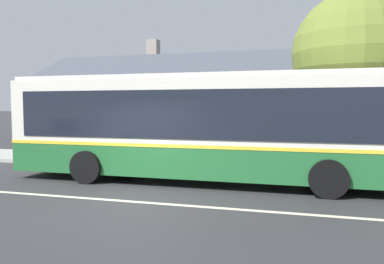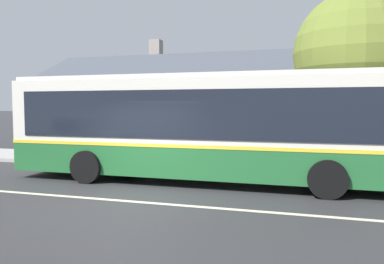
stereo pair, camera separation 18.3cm
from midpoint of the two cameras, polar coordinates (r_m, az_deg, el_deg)
name	(u,v)px [view 1 (the left image)]	position (r m, az deg, el deg)	size (l,w,h in m)	color
ground_plane	(125,201)	(9.55, -10.71, -10.31)	(300.00, 300.00, 0.00)	#2D2D30
sidewalk_far	(191,163)	(15.04, -0.51, -4.73)	(60.00, 3.00, 0.15)	#9E9E99
lane_divider_stripe	(125,201)	(9.55, -10.71, -10.29)	(60.00, 0.16, 0.01)	beige
community_building	(258,114)	(21.83, 9.86, 2.77)	(25.31, 8.72, 6.57)	gray
transit_bus	(201,125)	(11.58, 0.94, 1.06)	(11.94, 2.79, 3.28)	#236633
bench_by_building	(38,146)	(18.02, -22.68, -2.00)	(1.79, 0.51, 0.94)	brown
street_tree_primary	(355,57)	(15.37, 23.30, 10.48)	(4.51, 4.51, 6.56)	#4C3828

